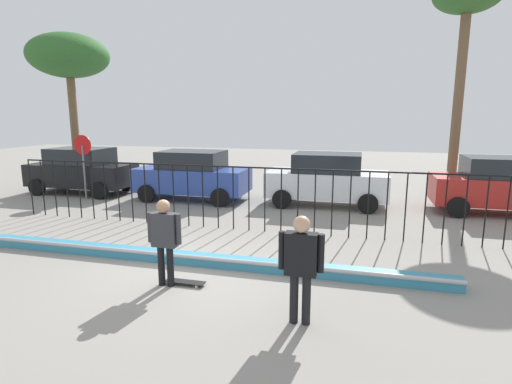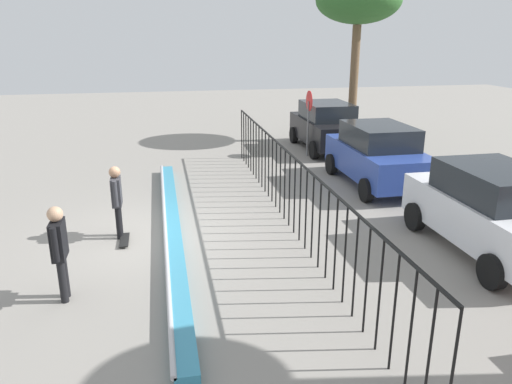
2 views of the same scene
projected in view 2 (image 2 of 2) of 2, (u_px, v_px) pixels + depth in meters
name	position (u px, v px, depth m)	size (l,w,h in m)	color
ground_plane	(153.00, 235.00, 11.67)	(60.00, 60.00, 0.00)	gray
bowl_coping_ledge	(172.00, 229.00, 11.72)	(11.00, 0.40, 0.27)	teal
perimeter_fence	(290.00, 182.00, 11.93)	(14.04, 0.04, 1.84)	black
skateboarder	(117.00, 195.00, 11.28)	(0.69, 0.26, 1.71)	black
skateboard	(124.00, 240.00, 11.28)	(0.80, 0.20, 0.07)	black
camera_operator	(59.00, 245.00, 8.57)	(0.71, 0.27, 1.77)	black
parked_car_black	(326.00, 126.00, 19.96)	(4.30, 2.12, 1.90)	black
parked_car_blue	(378.00, 155.00, 15.25)	(4.30, 2.12, 1.90)	#2D479E
parked_car_white	(493.00, 210.00, 10.52)	(4.30, 2.12, 1.90)	silver
stop_sign	(308.00, 114.00, 18.68)	(0.76, 0.07, 2.50)	slate
palm_tree_short	(359.00, 2.00, 20.21)	(3.52, 3.52, 6.81)	brown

